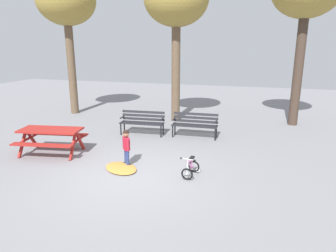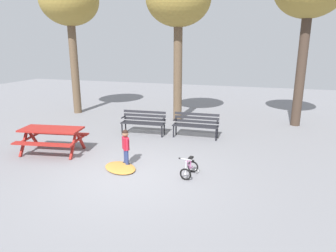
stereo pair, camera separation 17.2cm
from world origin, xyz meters
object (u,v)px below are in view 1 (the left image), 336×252
Objects in this scene: picnic_table at (51,135)px; kids_bicycle at (191,168)px; park_bench_far_left at (142,121)px; child_standing at (126,145)px; park_bench_left at (195,123)px.

picnic_table is 3.36× the size of kids_bicycle.
child_standing is (0.67, -2.94, 0.08)m from park_bench_far_left.
park_bench_left is (3.79, 2.88, -0.08)m from picnic_table.
picnic_table is 1.97× the size of child_standing.
picnic_table is 1.22× the size of park_bench_far_left.
park_bench_far_left is at bearing -173.90° from park_bench_left.
child_standing reaches higher than park_bench_left.
park_bench_left is at bearing 68.49° from child_standing.
kids_bicycle is at bearing -80.35° from park_bench_left.
picnic_table is 4.39m from kids_bicycle.
child_standing reaches higher than picnic_table.
picnic_table is at bearing 174.26° from child_standing.
park_bench_far_left is 1.01× the size of park_bench_left.
child_standing is at bearing -5.74° from picnic_table.
picnic_table is at bearing -125.19° from park_bench_far_left.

